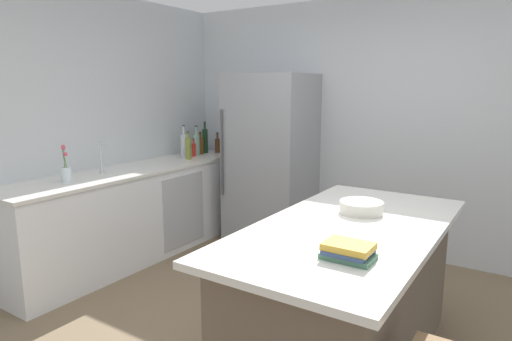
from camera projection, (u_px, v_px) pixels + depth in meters
wall_rear at (393, 128)px, 4.45m from camera, size 6.00×0.10×2.60m
wall_left at (42, 133)px, 3.91m from camera, size 0.10×6.00×2.60m
counter_run_left at (138, 212)px, 4.47m from camera, size 0.65×2.79×0.91m
kitchen_island at (347, 295)px, 2.69m from camera, size 0.98×1.95×0.90m
refrigerator at (271, 160)px, 4.84m from camera, size 0.86×0.73×1.84m
sink_faucet at (102, 157)px, 4.09m from camera, size 0.15×0.05×0.30m
flower_vase at (66, 172)px, 3.71m from camera, size 0.08×0.08×0.32m
syrup_bottle at (218, 145)px, 5.41m from camera, size 0.06×0.06×0.25m
wine_bottle at (205, 140)px, 5.37m from camera, size 0.07×0.07×0.38m
whiskey_bottle at (201, 145)px, 5.30m from camera, size 0.07×0.07×0.26m
gin_bottle at (197, 144)px, 5.21m from camera, size 0.08×0.08×0.35m
hot_sauce_bottle at (194, 149)px, 5.11m from camera, size 0.05×0.05×0.21m
soda_bottle at (184, 145)px, 5.05m from camera, size 0.08×0.08×0.37m
olive_oil_bottle at (188, 148)px, 4.90m from camera, size 0.06×0.06×0.31m
cookbook_stack at (348, 251)px, 2.09m from camera, size 0.24×0.18×0.08m
mixing_bowl at (361, 207)px, 2.85m from camera, size 0.28×0.28×0.08m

